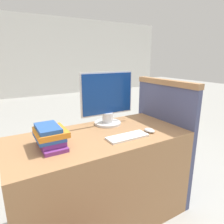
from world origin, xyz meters
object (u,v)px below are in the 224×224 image
Objects in this scene: keyboard at (127,137)px; mouse at (149,130)px; monitor at (107,100)px; book_stack at (50,136)px.

mouse is (0.23, 0.01, 0.01)m from keyboard.
monitor reaches higher than book_stack.
monitor is at bearing 119.03° from mouse.
keyboard is at bearing -177.44° from mouse.
book_stack is at bearing 165.92° from keyboard.
mouse is at bearing -60.97° from monitor.
book_stack is at bearing -158.26° from monitor.
book_stack reaches higher than keyboard.
monitor is 0.46m from mouse.
monitor is 4.97× the size of mouse.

